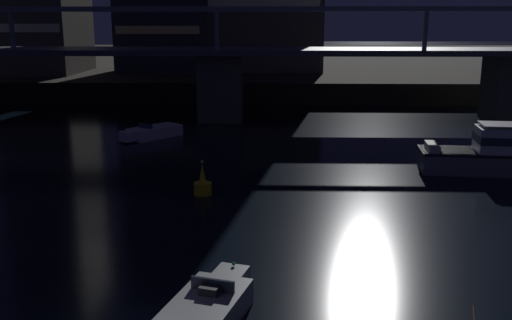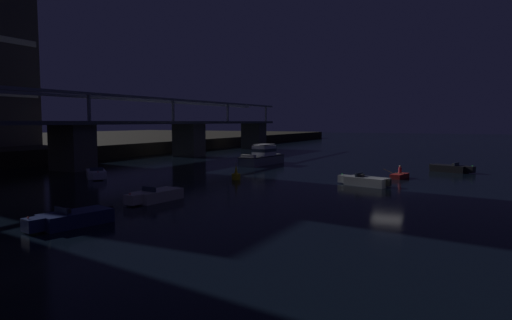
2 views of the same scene
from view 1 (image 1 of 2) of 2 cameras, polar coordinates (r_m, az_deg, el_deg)
The scene contains 6 objects.
far_riverbank at distance 98.67m, azimuth -0.99°, elevation 9.32°, with size 240.00×80.00×2.20m, color black.
river_bridge at distance 50.67m, azimuth -3.44°, elevation 8.63°, with size 103.79×6.40×9.38m.
cabin_cruiser_near_left at distance 36.10m, azimuth 22.43°, elevation 0.52°, with size 9.30×3.47×2.79m.
speedboat_near_right at distance 43.72m, azimuth -9.97°, elevation 2.66°, with size 4.16×4.58×1.16m.
speedboat_mid_center at distance 17.47m, azimuth -4.96°, elevation -14.42°, with size 2.82×5.17×1.16m.
channel_buoy at distance 29.46m, azimuth -5.17°, elevation -2.43°, with size 0.90×0.90×1.76m.
Camera 1 is at (4.40, -12.79, 8.63)m, focal length 41.47 mm.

